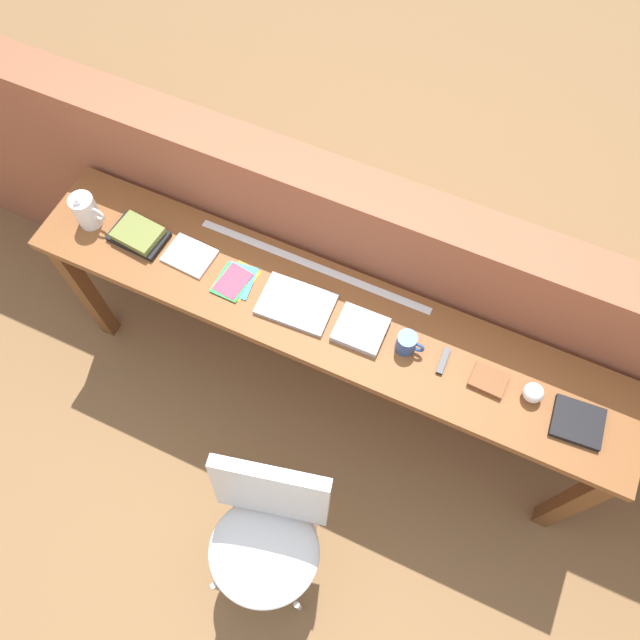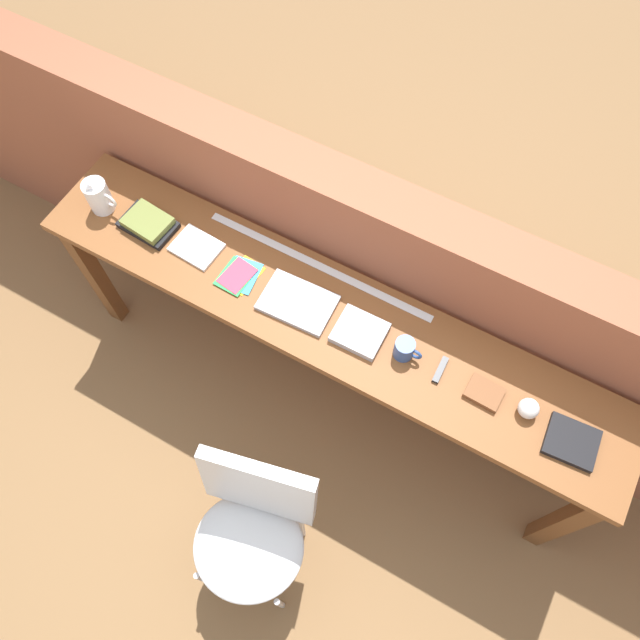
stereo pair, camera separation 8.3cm
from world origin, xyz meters
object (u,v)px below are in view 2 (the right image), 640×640
at_px(book_stack_leftmost, 148,223).
at_px(leather_journal_brown, 484,393).
at_px(mug, 405,349).
at_px(book_repair_rightmost, 572,442).
at_px(pitcher_white, 99,196).
at_px(pamphlet_pile_colourful, 240,275).
at_px(magazine_cycling, 197,247).
at_px(chair_white_moulded, 252,526).
at_px(book_open_centre, 298,302).
at_px(multitool_folded, 440,370).
at_px(sports_ball_small, 529,408).

height_order(book_stack_leftmost, leather_journal_brown, book_stack_leftmost).
bearing_deg(mug, book_repair_rightmost, -1.87).
xyz_separation_m(pitcher_white, leather_journal_brown, (1.73, 0.00, -0.07)).
xyz_separation_m(book_stack_leftmost, pamphlet_pile_colourful, (0.46, -0.02, -0.02)).
xyz_separation_m(magazine_cycling, book_repair_rightmost, (1.61, -0.04, 0.00)).
xyz_separation_m(pitcher_white, mug, (1.41, 0.01, -0.03)).
relative_size(book_stack_leftmost, leather_journal_brown, 1.81).
distance_m(chair_white_moulded, pitcher_white, 1.48).
bearing_deg(book_open_centre, multitool_folded, -1.50).
bearing_deg(book_open_centre, book_repair_rightmost, -3.43).
bearing_deg(book_open_centre, pamphlet_pile_colourful, 178.29).
height_order(chair_white_moulded, multitool_folded, multitool_folded).
bearing_deg(book_stack_leftmost, pitcher_white, -176.96).
xyz_separation_m(magazine_cycling, leather_journal_brown, (1.27, -0.02, 0.00)).
bearing_deg(book_stack_leftmost, pamphlet_pile_colourful, -2.32).
height_order(leather_journal_brown, sports_ball_small, sports_ball_small).
distance_m(book_stack_leftmost, pamphlet_pile_colourful, 0.46).
height_order(magazine_cycling, multitool_folded, multitool_folded).
xyz_separation_m(chair_white_moulded, pamphlet_pile_colourful, (-0.49, 0.77, 0.36)).
height_order(book_stack_leftmost, book_repair_rightmost, book_stack_leftmost).
relative_size(book_open_centre, sports_ball_small, 3.75).
bearing_deg(pitcher_white, sports_ball_small, 0.43).
distance_m(pitcher_white, sports_ball_small, 1.89).
bearing_deg(chair_white_moulded, leather_journal_brown, 54.78).
xyz_separation_m(book_stack_leftmost, magazine_cycling, (0.23, 0.01, -0.02)).
xyz_separation_m(magazine_cycling, mug, (0.95, -0.01, 0.04)).
bearing_deg(mug, multitool_folded, 1.97).
relative_size(pitcher_white, sports_ball_small, 2.42).
bearing_deg(book_open_centre, magazine_cycling, 174.70).
relative_size(sports_ball_small, book_repair_rightmost, 0.42).
height_order(sports_ball_small, book_repair_rightmost, sports_ball_small).
bearing_deg(multitool_folded, magazine_cycling, 179.50).
xyz_separation_m(pamphlet_pile_colourful, book_open_centre, (0.27, 0.00, 0.00)).
bearing_deg(book_stack_leftmost, chair_white_moulded, -39.59).
distance_m(book_stack_leftmost, multitool_folded, 1.33).
relative_size(chair_white_moulded, sports_ball_small, 11.73).
xyz_separation_m(magazine_cycling, multitool_folded, (1.09, -0.01, 0.00)).
bearing_deg(pamphlet_pile_colourful, book_stack_leftmost, 177.68).
xyz_separation_m(magazine_cycling, book_open_centre, (0.49, -0.02, 0.00)).
distance_m(multitool_folded, leather_journal_brown, 0.18).
relative_size(chair_white_moulded, pamphlet_pile_colourful, 4.92).
height_order(book_open_centre, book_repair_rightmost, book_repair_rightmost).
xyz_separation_m(book_stack_leftmost, leather_journal_brown, (1.50, -0.01, -0.01)).
xyz_separation_m(chair_white_moulded, sports_ball_small, (0.71, 0.79, 0.39)).
distance_m(book_open_centre, book_repair_rightmost, 1.12).
bearing_deg(book_open_centre, sports_ball_small, -1.72).
relative_size(pamphlet_pile_colourful, book_open_centre, 0.64).
bearing_deg(multitool_folded, book_repair_rightmost, -2.98).
bearing_deg(pamphlet_pile_colourful, book_repair_rightmost, -0.39).
xyz_separation_m(pitcher_white, book_repair_rightmost, (2.07, -0.02, -0.07)).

